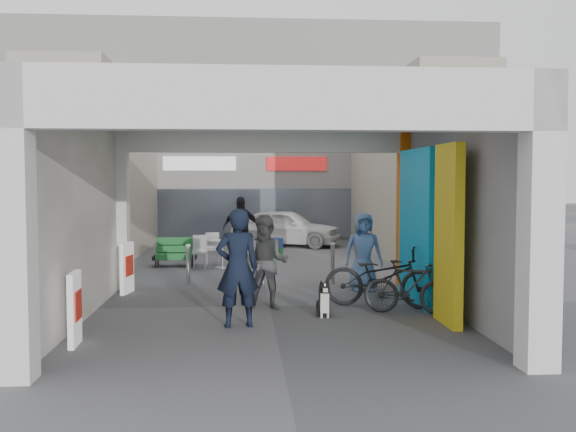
{
  "coord_description": "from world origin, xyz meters",
  "views": [
    {
      "loc": [
        -0.48,
        -11.25,
        2.26
      ],
      "look_at": [
        0.4,
        1.0,
        1.54
      ],
      "focal_mm": 40.0,
      "sensor_mm": 36.0,
      "label": 1
    }
  ],
  "objects": [
    {
      "name": "man_with_dog",
      "position": [
        -0.55,
        -1.54,
        0.9
      ],
      "size": [
        0.72,
        0.53,
        1.81
      ],
      "primitive_type": "imported",
      "rotation": [
        0.0,
        0.0,
        3.29
      ],
      "color": "black",
      "rests_on": "ground"
    },
    {
      "name": "white_van",
      "position": [
        0.97,
        10.11,
        0.63
      ],
      "size": [
        3.96,
        2.65,
        1.25
      ],
      "primitive_type": "imported",
      "rotation": [
        0.0,
        0.0,
        1.22
      ],
      "color": "white",
      "rests_on": "ground"
    },
    {
      "name": "far_building",
      "position": [
        -0.0,
        13.99,
        3.99
      ],
      "size": [
        18.0,
        4.08,
        8.0
      ],
      "color": "white",
      "rests_on": "ground"
    },
    {
      "name": "plaza_bldg_right",
      "position": [
        4.5,
        7.5,
        2.5
      ],
      "size": [
        2.0,
        9.0,
        5.0
      ],
      "primitive_type": "cube",
      "color": "#A49988",
      "rests_on": "ground"
    },
    {
      "name": "cafe_set",
      "position": [
        -1.09,
        5.26,
        0.3
      ],
      "size": [
        1.39,
        1.12,
        0.84
      ],
      "rotation": [
        0.0,
        0.0,
        0.18
      ],
      "color": "#A4A4A9",
      "rests_on": "ground"
    },
    {
      "name": "bollard_left",
      "position": [
        -1.64,
        2.56,
        0.41
      ],
      "size": [
        0.09,
        0.09,
        0.83
      ],
      "primitive_type": "cylinder",
      "color": "gray",
      "rests_on": "ground"
    },
    {
      "name": "bicycle_rear",
      "position": [
        2.3,
        -0.81,
        0.45
      ],
      "size": [
        1.56,
        0.83,
        0.9
      ],
      "primitive_type": "imported",
      "rotation": [
        0.0,
        0.0,
        1.28
      ],
      "color": "black",
      "rests_on": "ground"
    },
    {
      "name": "bollard_center",
      "position": [
        -0.04,
        2.43,
        0.49
      ],
      "size": [
        0.09,
        0.09,
        0.98
      ],
      "primitive_type": "cylinder",
      "color": "gray",
      "rests_on": "ground"
    },
    {
      "name": "bollard_right",
      "position": [
        1.46,
        2.36,
        0.43
      ],
      "size": [
        0.09,
        0.09,
        0.86
      ],
      "primitive_type": "cylinder",
      "color": "gray",
      "rests_on": "ground"
    },
    {
      "name": "man_back_turned",
      "position": [
        -0.06,
        -0.26,
        0.81
      ],
      "size": [
        0.92,
        0.79,
        1.62
      ],
      "primitive_type": "imported",
      "rotation": [
        0.0,
        0.0,
        -0.25
      ],
      "color": "#424345",
      "rests_on": "ground"
    },
    {
      "name": "ground",
      "position": [
        0.0,
        0.0,
        0.0
      ],
      "size": [
        90.0,
        90.0,
        0.0
      ],
      "primitive_type": "plane",
      "color": "#545358",
      "rests_on": "ground"
    },
    {
      "name": "advert_board_near",
      "position": [
        -2.75,
        -2.49,
        0.51
      ],
      "size": [
        0.12,
        0.55,
        1.0
      ],
      "rotation": [
        0.0,
        0.0,
        0.04
      ],
      "color": "white",
      "rests_on": "ground"
    },
    {
      "name": "advert_board_far",
      "position": [
        -2.75,
        1.48,
        0.51
      ],
      "size": [
        0.19,
        0.55,
        1.0
      ],
      "rotation": [
        0.0,
        0.0,
        -0.2
      ],
      "color": "white",
      "rests_on": "ground"
    },
    {
      "name": "man_crates",
      "position": [
        -0.5,
        6.81,
        0.88
      ],
      "size": [
        1.03,
        0.44,
        1.76
      ],
      "primitive_type": "imported",
      "rotation": [
        0.0,
        0.0,
        3.15
      ],
      "color": "black",
      "rests_on": "ground"
    },
    {
      "name": "plaza_bldg_left",
      "position": [
        -4.5,
        7.5,
        2.5
      ],
      "size": [
        2.0,
        9.0,
        5.0
      ],
      "primitive_type": "cube",
      "color": "#A49988",
      "rests_on": "ground"
    },
    {
      "name": "crate_stack",
      "position": [
        0.41,
        7.0,
        0.28
      ],
      "size": [
        0.53,
        0.47,
        0.56
      ],
      "rotation": [
        0.0,
        0.0,
        0.29
      ],
      "color": "#185422",
      "rests_on": "ground"
    },
    {
      "name": "man_elderly",
      "position": [
        1.96,
        1.5,
        0.79
      ],
      "size": [
        0.79,
        0.53,
        1.58
      ],
      "primitive_type": "imported",
      "rotation": [
        0.0,
        0.0,
        0.04
      ],
      "color": "#5F80BA",
      "rests_on": "ground"
    },
    {
      "name": "arcade_canopy",
      "position": [
        0.54,
        -0.82,
        2.3
      ],
      "size": [
        6.4,
        6.45,
        6.4
      ],
      "color": "silver",
      "rests_on": "ground"
    },
    {
      "name": "border_collie",
      "position": [
        0.85,
        -0.92,
        0.24
      ],
      "size": [
        0.22,
        0.44,
        0.61
      ],
      "rotation": [
        0.0,
        0.0,
        -0.18
      ],
      "color": "black",
      "rests_on": "ground"
    },
    {
      "name": "bicycle_front",
      "position": [
        1.96,
        -0.22,
        0.53
      ],
      "size": [
        2.15,
        1.28,
        1.07
      ],
      "primitive_type": "imported",
      "rotation": [
        0.0,
        0.0,
        1.27
      ],
      "color": "black",
      "rests_on": "ground"
    },
    {
      "name": "produce_stand",
      "position": [
        -2.22,
        5.37,
        0.29
      ],
      "size": [
        1.1,
        0.6,
        0.72
      ],
      "rotation": [
        0.0,
        0.0,
        -0.17
      ],
      "color": "black",
      "rests_on": "ground"
    }
  ]
}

